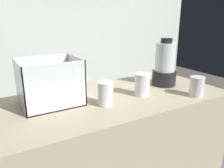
# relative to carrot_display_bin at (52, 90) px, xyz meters

# --- Properties ---
(counter) EXTENTS (1.40, 0.64, 0.90)m
(counter) POSITION_rel_carrot_display_bin_xyz_m (0.33, -0.08, -0.53)
(counter) COLOR tan
(counter) RESTS_ON ground_plane
(back_wall_unit) EXTENTS (2.60, 0.24, 2.50)m
(back_wall_unit) POSITION_rel_carrot_display_bin_xyz_m (0.34, 0.69, 0.29)
(back_wall_unit) COLOR silver
(back_wall_unit) RESTS_ON ground_plane
(carrot_display_bin) EXTENTS (0.31, 0.25, 0.25)m
(carrot_display_bin) POSITION_rel_carrot_display_bin_xyz_m (0.00, 0.00, 0.00)
(carrot_display_bin) COLOR white
(carrot_display_bin) RESTS_ON counter
(blender_pitcher) EXTENTS (0.16, 0.16, 0.32)m
(blender_pitcher) POSITION_rel_carrot_display_bin_xyz_m (0.76, -0.05, 0.06)
(blender_pitcher) COLOR black
(blender_pitcher) RESTS_ON counter
(juice_cup_mango_far_left) EXTENTS (0.08, 0.08, 0.13)m
(juice_cup_mango_far_left) POSITION_rel_carrot_display_bin_xyz_m (0.24, -0.17, -0.02)
(juice_cup_mango_far_left) COLOR white
(juice_cup_mango_far_left) RESTS_ON counter
(juice_cup_carrot_left) EXTENTS (0.09, 0.09, 0.13)m
(juice_cup_carrot_left) POSITION_rel_carrot_display_bin_xyz_m (0.50, -0.15, -0.02)
(juice_cup_carrot_left) COLOR white
(juice_cup_carrot_left) RESTS_ON counter
(juice_cup_orange_middle) EXTENTS (0.09, 0.09, 0.12)m
(juice_cup_orange_middle) POSITION_rel_carrot_display_bin_xyz_m (0.77, -0.32, -0.02)
(juice_cup_orange_middle) COLOR white
(juice_cup_orange_middle) RESTS_ON counter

